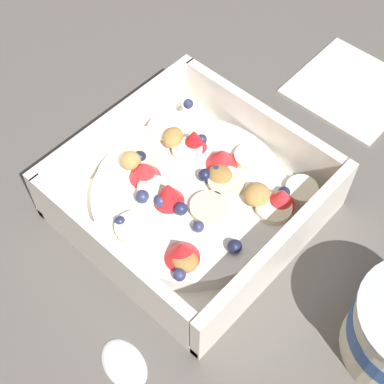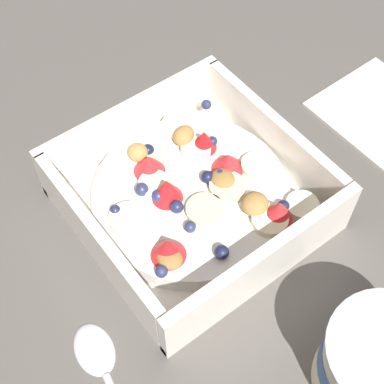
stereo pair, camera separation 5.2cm
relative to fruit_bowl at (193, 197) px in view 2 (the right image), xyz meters
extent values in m
plane|color=#56514C|center=(-0.01, 0.00, -0.02)|extent=(2.40, 2.40, 0.00)
cube|color=white|center=(0.00, 0.00, -0.02)|extent=(0.21, 0.21, 0.01)
cube|color=white|center=(0.00, -0.10, 0.01)|extent=(0.21, 0.01, 0.06)
cube|color=white|center=(0.00, 0.10, 0.01)|extent=(0.21, 0.01, 0.06)
cube|color=white|center=(-0.10, 0.00, 0.01)|extent=(0.01, 0.19, 0.06)
cube|color=white|center=(0.10, 0.00, 0.01)|extent=(0.01, 0.19, 0.06)
cylinder|color=white|center=(0.00, 0.00, 0.00)|extent=(0.18, 0.18, 0.02)
cylinder|color=#F7EFC6|center=(-0.07, 0.07, 0.01)|extent=(0.03, 0.03, 0.01)
cylinder|color=#F7EFC6|center=(0.02, -0.03, 0.01)|extent=(0.04, 0.04, 0.01)
cylinder|color=#F7EFC6|center=(-0.03, -0.04, 0.01)|extent=(0.04, 0.04, 0.01)
cylinder|color=beige|center=(0.00, -0.06, 0.01)|extent=(0.04, 0.04, 0.01)
cylinder|color=#F4EAB7|center=(-0.03, 0.07, 0.01)|extent=(0.05, 0.05, 0.01)
cylinder|color=#F4EAB7|center=(0.07, -0.01, 0.01)|extent=(0.04, 0.04, 0.01)
cylinder|color=beige|center=(-0.03, 0.02, 0.01)|extent=(0.04, 0.04, 0.01)
cylinder|color=#F4EAB7|center=(-0.07, 0.01, 0.01)|extent=(0.03, 0.03, 0.01)
cylinder|color=#F7EFC6|center=(-0.03, -0.07, 0.01)|extent=(0.03, 0.03, 0.01)
cylinder|color=beige|center=(0.00, 0.02, 0.01)|extent=(0.04, 0.04, 0.01)
cone|color=red|center=(-0.04, 0.00, 0.02)|extent=(0.04, 0.04, 0.02)
cone|color=red|center=(-0.04, -0.04, 0.02)|extent=(0.03, 0.03, 0.02)
cone|color=red|center=(0.02, -0.04, 0.02)|extent=(0.04, 0.04, 0.02)
cone|color=red|center=(0.06, 0.04, 0.02)|extent=(0.04, 0.04, 0.02)
cone|color=red|center=(0.02, -0.01, 0.02)|extent=(0.04, 0.04, 0.03)
cone|color=red|center=(-0.04, 0.07, 0.02)|extent=(0.04, 0.04, 0.02)
sphere|color=navy|center=(0.04, -0.03, 0.01)|extent=(0.01, 0.01, 0.01)
sphere|color=#191E3D|center=(0.01, -0.06, 0.01)|extent=(0.01, 0.01, 0.01)
sphere|color=#23284C|center=(0.07, -0.02, 0.01)|extent=(0.01, 0.01, 0.01)
sphere|color=#191E3D|center=(-0.05, 0.06, 0.01)|extent=(0.01, 0.01, 0.01)
sphere|color=#23284C|center=(0.02, 0.01, 0.01)|extent=(0.01, 0.01, 0.01)
sphere|color=#23284C|center=(-0.07, -0.08, 0.01)|extent=(0.01, 0.01, 0.01)
sphere|color=navy|center=(0.03, 0.03, 0.01)|extent=(0.01, 0.01, 0.01)
sphere|color=#191E3D|center=(-0.02, 0.00, 0.01)|extent=(0.01, 0.01, 0.01)
sphere|color=#23284C|center=(-0.05, -0.03, 0.01)|extent=(0.01, 0.01, 0.01)
sphere|color=#23284C|center=(-0.04, 0.07, 0.01)|extent=(0.01, 0.01, 0.01)
sphere|color=navy|center=(-0.03, 0.00, 0.01)|extent=(0.01, 0.01, 0.01)
sphere|color=#191E3D|center=(0.02, 0.07, 0.01)|extent=(0.01, 0.01, 0.01)
sphere|color=navy|center=(0.03, -0.01, 0.01)|extent=(0.01, 0.01, 0.01)
sphere|color=navy|center=(0.07, 0.05, 0.01)|extent=(0.01, 0.01, 0.01)
ellipsoid|color=#AD7F42|center=(-0.03, 0.05, 0.02)|extent=(0.03, 0.03, 0.02)
ellipsoid|color=#AD7F42|center=(-0.03, -0.05, 0.02)|extent=(0.03, 0.03, 0.02)
ellipsoid|color=tan|center=(0.02, -0.06, 0.02)|extent=(0.02, 0.02, 0.02)
ellipsoid|color=olive|center=(0.06, 0.05, 0.01)|extent=(0.02, 0.03, 0.01)
ellipsoid|color=olive|center=(-0.03, 0.01, 0.01)|extent=(0.03, 0.03, 0.01)
ellipsoid|color=silver|center=(0.15, 0.06, -0.02)|extent=(0.04, 0.05, 0.01)
cylinder|color=beige|center=(-0.01, 0.22, 0.01)|extent=(0.09, 0.09, 0.07)
cylinder|color=#2D5193|center=(-0.01, 0.22, 0.02)|extent=(0.09, 0.09, 0.02)
cube|color=silver|center=(-0.24, 0.02, -0.02)|extent=(0.12, 0.12, 0.01)
camera|label=1|loc=(0.22, 0.20, 0.44)|focal=52.97mm
camera|label=2|loc=(0.18, 0.24, 0.44)|focal=52.97mm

